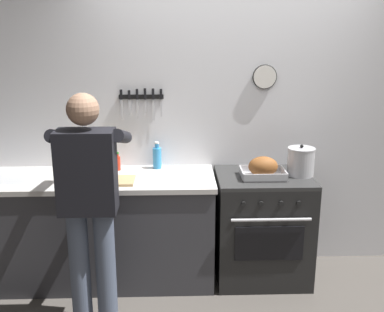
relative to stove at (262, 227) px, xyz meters
name	(u,v)px	position (x,y,z in m)	size (l,w,h in m)	color
wall_back	(233,118)	(-0.22, 0.36, 0.85)	(6.00, 0.13, 2.60)	silver
counter_block	(90,228)	(-1.43, 0.00, 0.01)	(2.03, 0.65, 0.90)	#38383D
stove	(262,227)	(0.00, 0.00, 0.00)	(0.76, 0.67, 0.90)	black
person_cook	(89,197)	(-1.30, -0.60, 0.50)	(0.51, 0.63, 1.66)	#4C566B
roasting_pan	(263,168)	(-0.02, -0.05, 0.53)	(0.35, 0.26, 0.17)	#B7B7BC
stock_pot	(301,161)	(0.29, 0.00, 0.56)	(0.22, 0.22, 0.25)	#B7B7BC
cutting_board	(111,181)	(-1.22, -0.13, 0.46)	(0.36, 0.24, 0.02)	tan
bottle_hot_sauce	(118,163)	(-1.20, 0.18, 0.51)	(0.05, 0.05, 0.16)	red
bottle_cooking_oil	(90,159)	(-1.42, 0.12, 0.57)	(0.07, 0.07, 0.28)	gold
bottle_dish_soap	(157,157)	(-0.87, 0.23, 0.55)	(0.07, 0.07, 0.23)	#338CCC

